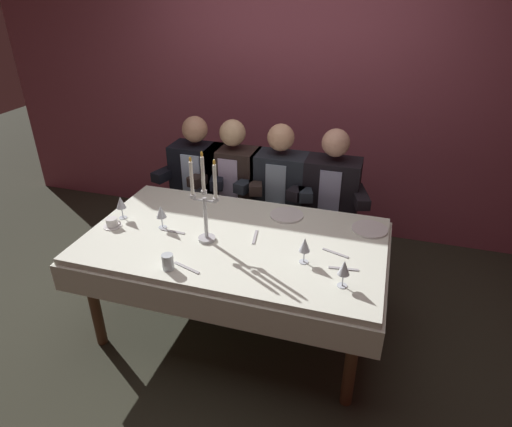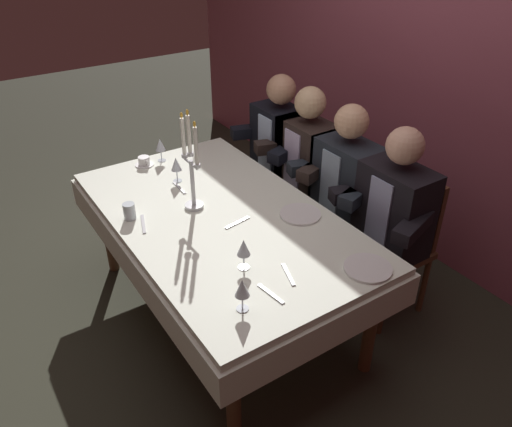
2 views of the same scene
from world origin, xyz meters
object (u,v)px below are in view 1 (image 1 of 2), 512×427
Objects in this scene: dining_table at (235,253)px; wine_glass_2 at (161,212)px; candelabra at (205,206)px; seated_diner_3 at (332,191)px; wine_glass_0 at (344,268)px; coffee_cup_0 at (112,223)px; wine_glass_3 at (305,246)px; seated_diner_2 at (280,185)px; dinner_plate_1 at (370,229)px; wine_glass_1 at (121,203)px; water_tumbler_0 at (168,262)px; seated_diner_0 at (198,174)px; dinner_plate_0 at (287,215)px; seated_diner_1 at (234,179)px.

wine_glass_2 reaches higher than dining_table.
candelabra is 0.48× the size of seated_diner_3.
wine_glass_0 reaches higher than dining_table.
wine_glass_2 is at bearing 14.67° from coffee_cup_0.
wine_glass_3 is 0.13× the size of seated_diner_2.
coffee_cup_0 is at bearing -164.62° from dinner_plate_1.
water_tumbler_0 is (0.58, -0.46, -0.07)m from wine_glass_1.
wine_glass_1 is 1.59m from seated_diner_3.
seated_diner_0 reaches higher than coffee_cup_0.
candelabra is at bearing -9.97° from wine_glass_2.
wine_glass_2 is (-0.76, -0.40, 0.11)m from dinner_plate_0.
wine_glass_1 is 1.01m from seated_diner_1.
wine_glass_3 is at bearing -16.88° from dining_table.
dinner_plate_0 is (0.41, 0.46, -0.24)m from candelabra.
seated_diner_3 is (-0.33, 0.54, -0.01)m from dinner_plate_1.
dining_table is 8.24× the size of dinner_plate_1.
candelabra is 2.55× the size of dinner_plate_0.
wine_glass_0 reaches higher than coffee_cup_0.
wine_glass_1 is 0.13× the size of seated_diner_1.
wine_glass_2 is 1.00× the size of wine_glass_3.
water_tumbler_0 reaches higher than dinner_plate_1.
seated_diner_0 is (0.19, 0.87, -0.12)m from wine_glass_1.
water_tumbler_0 is 0.08× the size of seated_diner_0.
seated_diner_3 is (1.32, 0.87, -0.12)m from wine_glass_1.
coffee_cup_0 is 1.34m from seated_diner_2.
seated_diner_1 reaches higher than wine_glass_3.
wine_glass_2 is 1.24× the size of coffee_cup_0.
seated_diner_0 is at bearing 98.77° from wine_glass_2.
wine_glass_1 is 0.13× the size of seated_diner_0.
seated_diner_1 reaches higher than coffee_cup_0.
dinner_plate_0 is 0.19× the size of seated_diner_0.
wine_glass_1 reaches higher than dinner_plate_0.
seated_diner_1 is 0.39m from seated_diner_2.
candelabra is 0.48× the size of seated_diner_0.
coffee_cup_0 is 0.11× the size of seated_diner_3.
seated_diner_1 is (-1.05, 1.19, -0.12)m from wine_glass_0.
seated_diner_0 reaches higher than wine_glass_2.
dining_table is 0.82m from wine_glass_0.
seated_diner_0 is 1.00× the size of seated_diner_2.
wine_glass_3 is at bearing -7.13° from wine_glass_1.
coffee_cup_0 is at bearing -143.12° from seated_diner_3.
seated_diner_0 and seated_diner_3 have the same top height.
candelabra is 1.19m from seated_diner_3.
dinner_plate_1 is 1.38m from wine_glass_2.
wine_glass_3 is 1.31m from seated_diner_1.
coffee_cup_0 is 0.11× the size of seated_diner_1.
wine_glass_3 is at bearing 146.47° from wine_glass_0.
dinner_plate_1 is 2.47× the size of water_tumbler_0.
wine_glass_3 is at bearing -124.88° from dinner_plate_1.
dinner_plate_1 is at bearing 15.55° from wine_glass_2.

